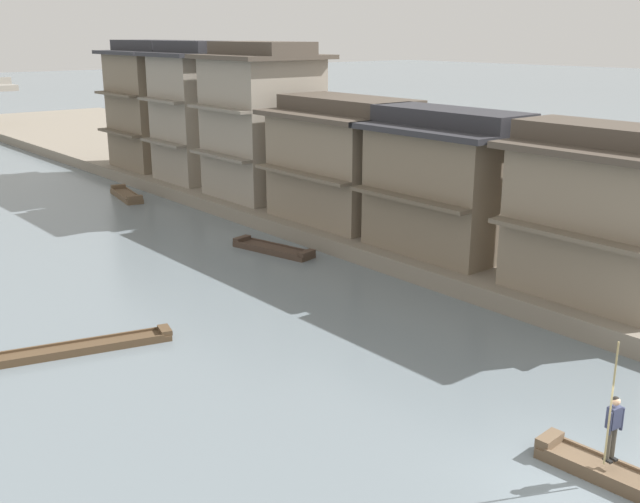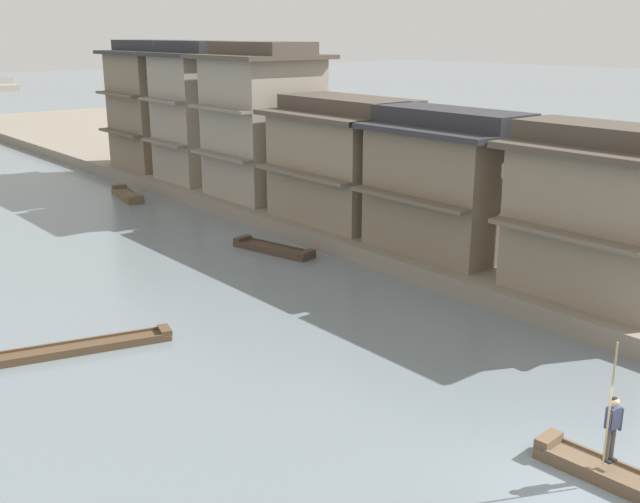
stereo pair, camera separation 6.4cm
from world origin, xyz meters
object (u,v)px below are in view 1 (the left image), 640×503
Objects in this scene: house_waterfront_nearest at (608,213)px; boat_moored_third at (81,348)px; house_waterfront_narrow at (262,121)px; house_waterfront_end at (152,105)px; boat_moored_second at (126,195)px; house_waterfront_far at (195,113)px; house_waterfront_tall at (347,160)px; house_waterfront_second at (447,182)px; boatman_person at (613,421)px; boat_moored_far at (273,249)px.

boat_moored_third is at bearing 151.87° from house_waterfront_nearest.
house_waterfront_narrow is 13.02m from house_waterfront_end.
house_waterfront_end reaches higher than boat_moored_second.
house_waterfront_far is (-0.10, 28.70, 1.31)m from house_waterfront_nearest.
house_waterfront_nearest is 35.06m from house_waterfront_end.
house_waterfront_far is 1.00× the size of house_waterfront_end.
house_waterfront_far is 6.34m from house_waterfront_end.
house_waterfront_nearest and house_waterfront_tall have the same top height.
house_waterfront_second is (-0.08, 7.50, -0.00)m from house_waterfront_nearest.
boat_moored_second is at bearing 102.13° from house_waterfront_second.
house_waterfront_narrow is at bearing 87.98° from house_waterfront_second.
boat_moored_third is 18.19m from house_waterfront_tall.
house_waterfront_tall is at bearing -88.94° from house_waterfront_end.
boatman_person reaches higher than boat_moored_second.
boat_moored_second is at bearing 170.37° from house_waterfront_far.
boat_moored_third is 0.84× the size of house_waterfront_nearest.
house_waterfront_second reaches higher than boat_moored_far.
house_waterfront_nearest is (4.81, -29.50, 3.58)m from boat_moored_second.
boatman_person is 0.43× the size of house_waterfront_nearest.
house_waterfront_narrow is at bearing -55.01° from boat_moored_second.
house_waterfront_tall is at bearing 19.71° from boat_moored_third.
house_waterfront_far and house_waterfront_end have the same top height.
house_waterfront_far reaches higher than boat_moored_far.
house_waterfront_tall is at bearing 87.92° from house_waterfront_nearest.
house_waterfront_end reaches higher than boat_moored_third.
house_waterfront_narrow reaches higher than house_waterfront_second.
house_waterfront_second is 0.94× the size of house_waterfront_tall.
house_waterfront_tall is (0.62, 7.19, -0.01)m from house_waterfront_second.
boat_moored_far is (4.97, 20.05, -1.37)m from boatman_person.
house_waterfront_tall is at bearing -89.18° from house_waterfront_narrow.
house_waterfront_nearest is at bearing -89.37° from house_waterfront_second.
house_waterfront_nearest is 28.73m from house_waterfront_far.
house_waterfront_second is at bearing -77.87° from boat_moored_second.
boat_moored_far is at bearing 108.58° from house_waterfront_nearest.
boatman_person is at bearing -116.20° from house_waterfront_tall.
boatman_person is at bearing -65.98° from boat_moored_third.
house_waterfront_far is at bearing -92.35° from house_waterfront_end.
boatman_person is 16.19m from boat_moored_third.
boatman_person is 0.68× the size of boat_moored_far.
boatman_person is 0.70× the size of boat_moored_second.
house_waterfront_end is (16.40, 26.35, 4.94)m from boat_moored_third.
house_waterfront_second is at bearing -4.17° from boat_moored_third.
house_waterfront_second is at bearing 54.72° from boatman_person.
house_waterfront_tall reaches higher than boat_moored_far.
house_waterfront_tall is (5.24, 0.70, 3.61)m from boat_moored_far.
boat_moored_far reaches higher than boat_moored_third.
house_waterfront_end is at bearing 91.20° from house_waterfront_narrow.
house_waterfront_nearest is (4.70, -13.99, 3.62)m from boat_moored_far.
house_waterfront_second reaches higher than boatman_person.
boatman_person is 0.35× the size of house_waterfront_narrow.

